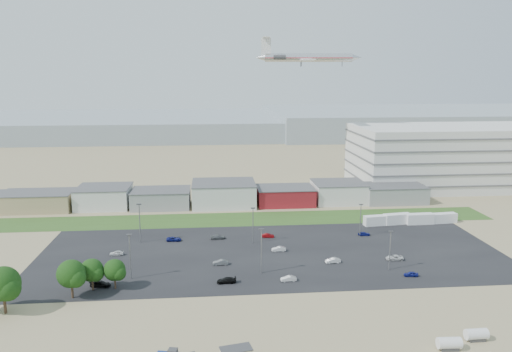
{
  "coord_description": "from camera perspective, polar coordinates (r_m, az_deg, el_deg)",
  "views": [
    {
      "loc": [
        -10.23,
        -102.59,
        45.18
      ],
      "look_at": [
        1.13,
        22.0,
        20.14
      ],
      "focal_mm": 35.0,
      "sensor_mm": 36.0,
      "label": 1
    }
  ],
  "objects": [
    {
      "name": "box_trailer_b",
      "position": [
        161.95,
        15.86,
        -4.73
      ],
      "size": [
        8.85,
        3.86,
        3.21
      ],
      "primitive_type": null,
      "rotation": [
        0.0,
        0.0,
        0.14
      ],
      "color": "silver",
      "rests_on": "ground"
    },
    {
      "name": "parked_car_8",
      "position": [
        148.22,
        12.24,
        -6.46
      ],
      "size": [
        3.38,
        1.39,
        1.14
      ],
      "primitive_type": "imported",
      "rotation": [
        0.0,
        0.0,
        1.56
      ],
      "color": "navy",
      "rests_on": "ground"
    },
    {
      "name": "box_trailer_a",
      "position": [
        158.95,
        13.63,
        -4.96
      ],
      "size": [
        8.28,
        3.49,
        3.01
      ],
      "primitive_type": null,
      "rotation": [
        0.0,
        0.0,
        0.13
      ],
      "color": "silver",
      "rests_on": "ground"
    },
    {
      "name": "parking_garage",
      "position": [
        223.95,
        21.46,
        2.14
      ],
      "size": [
        80.0,
        40.0,
        25.0
      ],
      "primitive_type": "cube",
      "color": "silver",
      "rests_on": "ground"
    },
    {
      "name": "lightpole_front_m",
      "position": [
        116.97,
        0.62,
        -8.58
      ],
      "size": [
        1.26,
        0.53,
        10.74
      ],
      "primitive_type": null,
      "color": "slate",
      "rests_on": "ground"
    },
    {
      "name": "storage_tank_nw",
      "position": [
        94.15,
        21.21,
        -17.37
      ],
      "size": [
        4.03,
        2.16,
        2.36
      ],
      "primitive_type": null,
      "rotation": [
        0.0,
        0.0,
        -0.05
      ],
      "color": "silver",
      "rests_on": "ground"
    },
    {
      "name": "parked_car_2",
      "position": [
        122.15,
        17.28,
        -10.65
      ],
      "size": [
        3.38,
        1.7,
        1.11
      ],
      "primitive_type": "imported",
      "rotation": [
        0.0,
        0.0,
        -1.69
      ],
      "color": "navy",
      "rests_on": "ground"
    },
    {
      "name": "parked_car_13",
      "position": [
        114.53,
        3.74,
        -11.62
      ],
      "size": [
        3.63,
        1.44,
        1.18
      ],
      "primitive_type": "imported",
      "rotation": [
        0.0,
        0.0,
        -1.52
      ],
      "color": "silver",
      "rests_on": "ground"
    },
    {
      "name": "parking_lot",
      "position": [
        131.53,
        1.78,
        -8.77
      ],
      "size": [
        120.0,
        50.0,
        0.01
      ],
      "primitive_type": "cube",
      "color": "black",
      "rests_on": "ground"
    },
    {
      "name": "parked_car_4",
      "position": [
        123.72,
        -4.07,
        -9.82
      ],
      "size": [
        3.83,
        1.41,
        1.25
      ],
      "primitive_type": "imported",
      "rotation": [
        0.0,
        0.0,
        -1.55
      ],
      "color": "#595B5E",
      "rests_on": "ground"
    },
    {
      "name": "lightpole_front_l",
      "position": [
        117.38,
        -14.19,
        -8.92
      ],
      "size": [
        1.24,
        0.52,
        10.52
      ],
      "primitive_type": null,
      "color": "slate",
      "rests_on": "ground"
    },
    {
      "name": "airliner",
      "position": [
        211.36,
        6.01,
        13.32
      ],
      "size": [
        46.33,
        33.81,
        12.91
      ],
      "primitive_type": null,
      "rotation": [
        0.0,
        0.0,
        -0.09
      ],
      "color": "silver"
    },
    {
      "name": "tree_mid",
      "position": [
        111.46,
        -20.36,
        -10.74
      ],
      "size": [
        6.22,
        6.22,
        9.33
      ],
      "primitive_type": null,
      "color": "black",
      "rests_on": "ground"
    },
    {
      "name": "grass_strip",
      "position": [
        161.38,
        -1.37,
        -4.94
      ],
      "size": [
        160.0,
        16.0,
        0.02
      ],
      "primitive_type": "cube",
      "color": "#32511E",
      "rests_on": "ground"
    },
    {
      "name": "lightpole_back_r",
      "position": [
        146.16,
        11.85,
        -4.98
      ],
      "size": [
        1.12,
        0.47,
        9.54
      ],
      "primitive_type": null,
      "color": "slate",
      "rests_on": "ground"
    },
    {
      "name": "parked_car_1",
      "position": [
        126.07,
        8.78,
        -9.52
      ],
      "size": [
        3.84,
        1.68,
        1.23
      ],
      "primitive_type": "imported",
      "rotation": [
        0.0,
        0.0,
        -1.47
      ],
      "color": "silver",
      "rests_on": "ground"
    },
    {
      "name": "box_trailer_c",
      "position": [
        163.95,
        18.19,
        -4.67
      ],
      "size": [
        8.75,
        3.05,
        3.24
      ],
      "primitive_type": null,
      "rotation": [
        0.0,
        0.0,
        0.04
      ],
      "color": "silver",
      "rests_on": "ground"
    },
    {
      "name": "box_trailer_d",
      "position": [
        167.8,
        20.65,
        -4.51
      ],
      "size": [
        8.3,
        3.31,
        3.03
      ],
      "primitive_type": null,
      "rotation": [
        0.0,
        0.0,
        0.1
      ],
      "color": "silver",
      "rests_on": "ground"
    },
    {
      "name": "parked_car_6",
      "position": [
        142.39,
        -4.39,
        -6.96
      ],
      "size": [
        4.32,
        2.07,
        1.21
      ],
      "primitive_type": "imported",
      "rotation": [
        0.0,
        0.0,
        1.66
      ],
      "color": "#595B5E",
      "rests_on": "ground"
    },
    {
      "name": "parked_car_9",
      "position": [
        142.2,
        -9.36,
        -7.12
      ],
      "size": [
        4.27,
        2.22,
        1.15
      ],
      "primitive_type": "imported",
      "rotation": [
        0.0,
        0.0,
        1.49
      ],
      "color": "navy",
      "rests_on": "ground"
    },
    {
      "name": "ground",
      "position": [
        112.56,
        0.46,
        -12.35
      ],
      "size": [
        700.0,
        700.0,
        0.0
      ],
      "primitive_type": "plane",
      "color": "#867855",
      "rests_on": "ground"
    },
    {
      "name": "hills_backdrop",
      "position": [
        422.56,
        1.65,
        5.79
      ],
      "size": [
        700.0,
        200.0,
        9.0
      ],
      "primitive_type": null,
      "color": "gray",
      "rests_on": "ground"
    },
    {
      "name": "building_row",
      "position": [
        178.53,
        -7.25,
        -2.11
      ],
      "size": [
        170.0,
        20.0,
        8.0
      ],
      "primitive_type": null,
      "color": "silver",
      "rests_on": "ground"
    },
    {
      "name": "storage_tank_ne",
      "position": [
        98.74,
        23.87,
        -16.19
      ],
      "size": [
        3.9,
        2.0,
        2.32
      ],
      "primitive_type": null,
      "rotation": [
        0.0,
        0.0,
        0.02
      ],
      "color": "silver",
      "rests_on": "ground"
    },
    {
      "name": "parked_car_5",
      "position": [
        134.53,
        -15.64,
        -8.47
      ],
      "size": [
        3.56,
        1.46,
        1.21
      ],
      "primitive_type": "imported",
      "rotation": [
        0.0,
        0.0,
        -1.56
      ],
      "color": "silver",
      "rests_on": "ground"
    },
    {
      "name": "lightpole_back_l",
      "position": [
        141.49,
        -13.14,
        -5.27
      ],
      "size": [
        1.29,
        0.54,
        11.0
      ],
      "primitive_type": null,
      "color": "slate",
      "rests_on": "ground"
    },
    {
      "name": "parked_car_3",
      "position": [
        113.51,
        -3.39,
        -11.81
      ],
      "size": [
        4.37,
        1.87,
        1.25
      ],
      "primitive_type": "imported",
      "rotation": [
        0.0,
        0.0,
        -1.54
      ],
      "color": "black",
      "rests_on": "ground"
    },
    {
      "name": "tree_left",
      "position": [
        109.56,
        -26.94,
        -11.28
      ],
      "size": [
        7.15,
        7.15,
        10.73
      ],
      "primitive_type": null,
      "color": "black",
      "rests_on": "ground"
    },
    {
      "name": "tree_right",
      "position": [
        114.15,
        -18.25,
        -10.45
      ],
      "size": [
        5.28,
        5.28,
        7.92
      ],
      "primitive_type": null,
      "color": "black",
      "rests_on": "ground"
    },
    {
      "name": "lightpole_back_m",
      "position": [
        137.57,
        -0.34,
        -5.66
      ],
      "size": [
        1.18,
        0.49,
        10.01
      ],
      "primitive_type": null,
      "color": "slate",
      "rests_on": "ground"
    },
    {
      "name": "parked_car_0",
      "position": [
        131.2,
        15.54,
        -8.98
      ],
      "size": [
        4.49,
        2.31,
        1.21
      ],
      "primitive_type": "imported",
      "rotation": [
        0.0,
        0.0,
        -1.64
      ],
      "color": "silver",
      "rests_on": "ground"
    },
    {
      "name": "parked_car_10",
      "position": [
        116.56,
        -17.36,
        -11.69
      ],
      "size": [
        4.65,
        2.36,
        1.29
      ],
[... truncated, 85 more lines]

